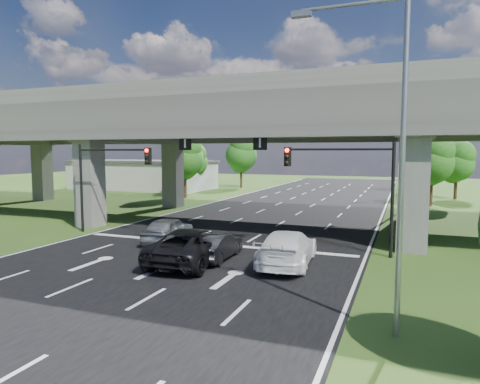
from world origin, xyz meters
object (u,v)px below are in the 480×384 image
Objects in this scene: streetlight_near at (388,138)px; car_white at (287,248)px; streetlight_beyond at (403,149)px; car_silver at (168,230)px; car_trailing at (192,246)px; signal_left at (106,171)px; car_dark at (217,246)px; signal_right at (349,176)px; streetlight_far at (401,148)px.

streetlight_near is 1.75× the size of car_white.
streetlight_near reaches higher than car_white.
streetlight_beyond is 1.75× the size of car_white.
car_silver is 8.39m from car_white.
car_trailing is at bearing 150.22° from streetlight_near.
car_dark is at bearing -20.82° from signal_left.
signal_right is at bearing 0.00° from signal_left.
car_silver is at bearing -121.22° from streetlight_far.
car_trailing is (-9.15, 5.24, -4.97)m from streetlight_near.
streetlight_far is 2.22× the size of car_silver.
car_white is (3.60, 0.29, 0.16)m from car_dark.
car_white is at bearing -101.34° from streetlight_far.
streetlight_near is 9.49m from car_white.
car_white is at bearing 157.43° from car_silver.
signal_left is at bearing -116.43° from streetlight_beyond.
streetlight_near is at bearing -77.12° from signal_right.
streetlight_near is 1.00× the size of streetlight_far.
streetlight_near is at bearing -90.00° from streetlight_far.
signal_left is 1.05× the size of car_white.
streetlight_far is at bearing -90.00° from streetlight_beyond.
car_silver is at bearing -174.85° from signal_right.
streetlight_far is 1.00× the size of streetlight_beyond.
streetlight_far is 26.86m from car_trailing.
signal_left is at bearing -131.78° from streetlight_far.
car_silver is 5.20m from car_dark.
car_silver is at bearing 144.73° from streetlight_near.
car_silver is 0.74× the size of car_trailing.
streetlight_near reaches higher than signal_left.
streetlight_beyond is (0.00, 16.00, 0.00)m from streetlight_far.
car_white is at bearing 125.57° from streetlight_near.
streetlight_far is 24.41m from car_white.
streetlight_beyond is (2.27, 36.06, 1.66)m from signal_right.
streetlight_beyond is at bearing -101.37° from car_white.
car_white is (-2.42, -3.37, -3.33)m from signal_right.
streetlight_beyond is at bearing 90.00° from streetlight_near.
streetlight_far is at bearing -111.50° from car_dark.
streetlight_beyond is at bearing -104.01° from car_dark.
signal_left is 10.49m from car_trailing.
signal_right is 5.32m from car_white.
car_dark is (-8.30, 6.28, -5.14)m from streetlight_near.
streetlight_beyond is 40.90m from car_dark.
signal_right is at bearing -130.27° from car_white.
streetlight_far reaches higher than car_silver.
signal_right is at bearing -93.61° from streetlight_beyond.
signal_right is 0.60× the size of streetlight_beyond.
signal_left is 0.60× the size of streetlight_beyond.
car_trailing is (8.77, -4.70, -3.31)m from signal_left.
car_silver is (-12.73, 9.00, -5.05)m from streetlight_near.
signal_left is (-15.65, 0.00, 0.00)m from signal_right.
streetlight_near is (17.92, -9.94, 1.66)m from signal_left.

